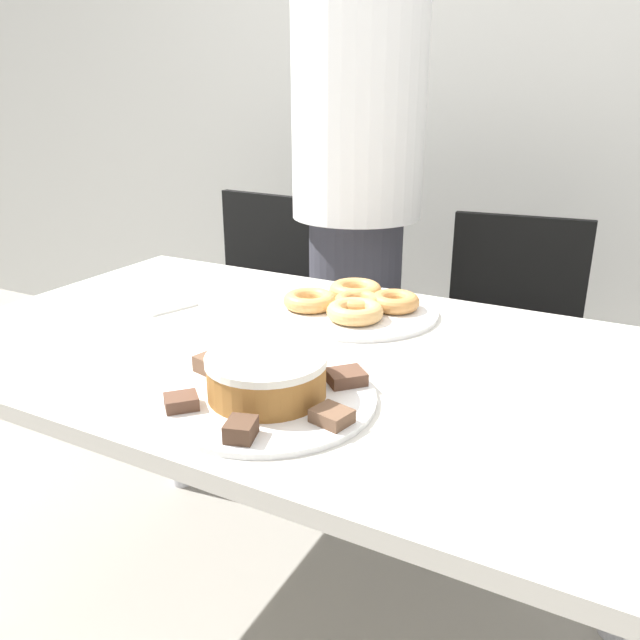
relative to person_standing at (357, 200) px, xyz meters
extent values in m
plane|color=gray|center=(0.20, -0.71, -0.91)|extent=(12.00, 12.00, 0.00)
cube|color=beige|center=(0.20, 0.81, 0.39)|extent=(8.00, 0.05, 2.60)
cube|color=silver|center=(0.20, -0.71, -0.18)|extent=(1.41, 0.85, 0.03)
cylinder|color=silver|center=(-0.45, -0.35, -0.55)|extent=(0.06, 0.06, 0.71)
cylinder|color=silver|center=(0.84, -0.35, -0.55)|extent=(0.06, 0.06, 0.71)
cylinder|color=#383842|center=(0.00, 0.00, -0.48)|extent=(0.28, 0.28, 0.86)
cylinder|color=white|center=(0.00, 0.00, 0.29)|extent=(0.37, 0.37, 0.68)
cylinder|color=black|center=(-0.46, 0.01, -0.90)|extent=(0.44, 0.44, 0.01)
cylinder|color=#262626|center=(-0.46, 0.01, -0.70)|extent=(0.06, 0.06, 0.39)
cube|color=black|center=(-0.46, 0.01, -0.48)|extent=(0.47, 0.47, 0.04)
cube|color=black|center=(-0.45, 0.21, -0.25)|extent=(0.40, 0.06, 0.42)
cylinder|color=black|center=(0.46, 0.01, -0.90)|extent=(0.44, 0.44, 0.01)
cylinder|color=#262626|center=(0.46, 0.01, -0.70)|extent=(0.06, 0.06, 0.39)
cube|color=black|center=(0.46, 0.01, -0.48)|extent=(0.48, 0.48, 0.04)
cube|color=black|center=(0.44, 0.21, -0.25)|extent=(0.40, 0.07, 0.42)
cylinder|color=white|center=(0.28, -0.93, -0.16)|extent=(0.35, 0.35, 0.01)
cylinder|color=white|center=(0.23, -0.49, -0.16)|extent=(0.35, 0.35, 0.01)
cylinder|color=#9E662D|center=(0.28, -0.93, -0.13)|extent=(0.19, 0.19, 0.06)
cylinder|color=white|center=(0.28, -0.93, -0.09)|extent=(0.19, 0.19, 0.01)
cube|color=brown|center=(0.15, -0.90, -0.14)|extent=(0.06, 0.06, 0.03)
cube|color=brown|center=(0.19, -1.03, -0.14)|extent=(0.06, 0.06, 0.02)
cube|color=#513828|center=(0.32, -1.06, -0.14)|extent=(0.05, 0.06, 0.03)
cube|color=brown|center=(0.41, -0.96, -0.14)|extent=(0.06, 0.06, 0.02)
cube|color=brown|center=(0.37, -0.83, -0.14)|extent=(0.08, 0.08, 0.02)
cube|color=brown|center=(0.24, -0.80, -0.14)|extent=(0.06, 0.07, 0.03)
torus|color=#D18E4C|center=(0.23, -0.49, -0.14)|extent=(0.11, 0.11, 0.03)
torus|color=tan|center=(0.13, -0.53, -0.14)|extent=(0.12, 0.12, 0.03)
torus|color=#E5AD66|center=(0.25, -0.55, -0.14)|extent=(0.12, 0.12, 0.03)
torus|color=#D18E4C|center=(0.30, -0.45, -0.14)|extent=(0.11, 0.11, 0.03)
torus|color=tan|center=(0.19, -0.42, -0.14)|extent=(0.12, 0.12, 0.04)
cube|color=white|center=(-0.20, -0.64, -0.16)|extent=(0.18, 0.16, 0.01)
camera|label=1|loc=(0.76, -1.67, 0.29)|focal=35.00mm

